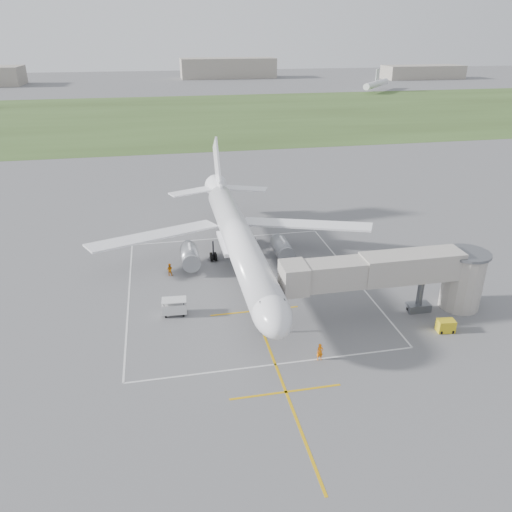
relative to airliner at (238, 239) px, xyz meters
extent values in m
plane|color=#565659|center=(0.00, -0.75, -4.39)|extent=(700.00, 700.00, 0.00)
cube|color=#354A20|center=(0.00, 129.25, -4.38)|extent=(700.00, 120.00, 0.02)
cube|color=#CF9A0C|center=(0.00, -5.75, -4.38)|extent=(0.25, 60.00, 0.01)
cube|color=#CF9A0C|center=(0.00, -24.75, -4.38)|extent=(10.00, 0.25, 0.01)
cube|color=#CF9A0C|center=(0.00, -10.75, -4.38)|extent=(10.00, 0.25, 0.01)
cube|color=silver|center=(0.00, 11.25, -4.38)|extent=(28.00, 0.20, 0.01)
cube|color=silver|center=(0.00, -20.75, -4.38)|extent=(28.00, 0.20, 0.01)
cube|color=silver|center=(-14.00, -4.75, -4.38)|extent=(0.20, 32.00, 0.01)
cube|color=silver|center=(14.00, -4.75, -4.38)|extent=(0.20, 32.00, 0.01)
cylinder|color=white|center=(0.00, -0.75, 0.11)|extent=(3.80, 36.00, 3.80)
ellipsoid|color=white|center=(0.00, -18.75, 0.11)|extent=(3.80, 7.22, 3.80)
cube|color=black|center=(0.00, -19.65, 1.16)|extent=(2.40, 1.60, 0.99)
cone|color=white|center=(0.00, 19.75, 0.51)|extent=(3.80, 6.00, 3.80)
cube|color=white|center=(10.50, 5.25, -0.74)|extent=(17.93, 11.24, 1.23)
cube|color=white|center=(-10.50, 5.25, -0.74)|extent=(17.93, 11.24, 1.23)
cube|color=white|center=(0.00, 2.25, -1.44)|extent=(4.20, 8.00, 0.50)
cube|color=white|center=(0.00, 20.45, 4.81)|extent=(0.30, 7.89, 8.65)
cube|color=white|center=(0.00, 18.25, 1.81)|extent=(0.35, 5.00, 1.20)
cube|color=white|center=(4.20, 19.45, 0.71)|extent=(7.85, 5.03, 0.20)
cube|color=white|center=(-4.20, 19.45, 0.71)|extent=(7.85, 5.03, 0.20)
cylinder|color=gray|center=(6.20, 1.75, -2.49)|extent=(2.30, 4.20, 2.30)
cube|color=white|center=(6.20, 1.45, -1.69)|extent=(0.25, 2.40, 1.20)
cylinder|color=gray|center=(-6.20, 1.75, -2.49)|extent=(2.30, 4.20, 2.30)
cube|color=white|center=(-6.20, 1.45, -1.69)|extent=(0.25, 2.40, 1.20)
cylinder|color=black|center=(0.00, -15.25, -3.09)|extent=(0.18, 0.18, 2.60)
cylinder|color=black|center=(-0.11, -15.25, -3.99)|extent=(0.28, 0.80, 0.80)
cylinder|color=black|center=(0.11, -15.25, -3.99)|extent=(0.28, 0.80, 0.80)
cylinder|color=black|center=(2.90, 3.75, -2.99)|extent=(0.22, 0.22, 2.80)
cylinder|color=black|center=(2.62, 3.40, -3.91)|extent=(0.32, 0.96, 0.96)
cylinder|color=black|center=(3.18, 3.40, -3.91)|extent=(0.32, 0.96, 0.96)
cylinder|color=black|center=(2.62, 4.10, -3.91)|extent=(0.32, 0.96, 0.96)
cylinder|color=black|center=(3.18, 4.10, -3.91)|extent=(0.32, 0.96, 0.96)
cylinder|color=black|center=(-2.90, 3.75, -2.99)|extent=(0.22, 0.22, 2.80)
cylinder|color=black|center=(-3.18, 3.40, -3.91)|extent=(0.32, 0.96, 0.96)
cylinder|color=black|center=(-2.62, 3.40, -3.91)|extent=(0.32, 0.96, 0.96)
cylinder|color=black|center=(-3.18, 4.10, -3.91)|extent=(0.32, 0.96, 0.96)
cylinder|color=black|center=(-2.62, 4.10, -3.91)|extent=(0.32, 0.96, 0.96)
cube|color=gray|center=(7.74, -14.25, 1.21)|extent=(11.09, 2.90, 2.80)
cube|color=gray|center=(16.46, -14.25, 1.31)|extent=(11.09, 3.10, 3.00)
cube|color=gray|center=(3.40, -14.25, 1.21)|extent=(2.60, 3.40, 3.00)
cylinder|color=#5B5D63|center=(18.00, -14.25, -2.29)|extent=(0.70, 0.70, 4.20)
cube|color=#5B5D63|center=(18.00, -14.25, -3.94)|extent=(2.60, 1.40, 0.90)
cylinder|color=gray|center=(23.00, -14.25, -1.19)|extent=(4.40, 4.40, 6.40)
cylinder|color=#5B5D63|center=(23.00, -14.25, 2.21)|extent=(5.00, 5.00, 0.30)
cylinder|color=black|center=(17.00, -14.25, -4.04)|extent=(0.70, 0.30, 0.70)
cylinder|color=black|center=(19.00, -14.25, -4.04)|extent=(0.70, 0.30, 0.70)
cube|color=gold|center=(18.76, -18.69, -3.73)|extent=(1.89, 1.36, 1.32)
cylinder|color=black|center=(18.09, -19.10, -4.20)|extent=(0.22, 0.41, 0.39)
cylinder|color=black|center=(19.32, -19.25, -4.20)|extent=(0.22, 0.41, 0.39)
cube|color=silver|center=(-8.84, -9.67, -3.48)|extent=(2.78, 1.79, 1.18)
cube|color=silver|center=(-8.84, -9.67, -2.57)|extent=(2.78, 1.79, 0.09)
cylinder|color=black|center=(-9.95, -10.24, -3.27)|extent=(0.09, 0.09, 1.39)
cylinder|color=black|center=(-7.82, -10.39, -3.27)|extent=(0.09, 0.09, 1.39)
cylinder|color=black|center=(-9.86, -8.96, -3.27)|extent=(0.09, 0.09, 1.39)
cylinder|color=black|center=(-7.73, -9.11, -3.27)|extent=(0.09, 0.09, 1.39)
cylinder|color=black|center=(-9.84, -10.19, -4.18)|extent=(0.22, 0.44, 0.43)
cylinder|color=black|center=(-7.92, -10.33, -4.18)|extent=(0.22, 0.44, 0.43)
cylinder|color=black|center=(-9.76, -9.02, -4.18)|extent=(0.22, 0.44, 0.43)
cylinder|color=black|center=(-7.84, -9.16, -4.18)|extent=(0.22, 0.44, 0.43)
imported|color=orange|center=(4.33, -20.85, -3.52)|extent=(0.64, 0.42, 1.75)
imported|color=orange|center=(-8.96, 0.19, -3.56)|extent=(0.96, 0.85, 1.66)
cube|color=gray|center=(40.00, 279.25, 1.61)|extent=(60.00, 20.00, 12.00)
cube|color=gray|center=(160.00, 249.25, -0.39)|extent=(50.00, 18.00, 8.00)
cylinder|color=white|center=(102.48, 189.73, -0.89)|extent=(23.45, 26.21, 3.20)
cube|color=white|center=(102.48, 189.73, 3.61)|extent=(2.86, 3.21, 5.50)
camera|label=1|loc=(-9.39, -58.22, 24.50)|focal=35.00mm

